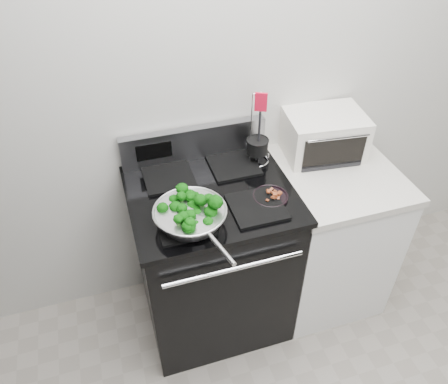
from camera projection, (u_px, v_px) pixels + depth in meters
name	position (u px, v px, depth m)	size (l,w,h in m)	color
back_wall	(249.00, 76.00, 2.15)	(4.00, 0.02, 2.70)	beige
gas_range	(212.00, 257.00, 2.38)	(0.79, 0.69, 1.13)	black
counter	(325.00, 234.00, 2.56)	(0.62, 0.68, 0.92)	white
skillet	(190.00, 215.00, 1.89)	(0.33, 0.51, 0.07)	silver
broccoli_pile	(190.00, 212.00, 1.88)	(0.25, 0.25, 0.09)	black
bacon_plate	(271.00, 195.00, 2.04)	(0.17, 0.17, 0.04)	black
utensil_holder	(257.00, 150.00, 2.24)	(0.13, 0.13, 0.40)	silver
toaster_oven	(323.00, 134.00, 2.32)	(0.44, 0.35, 0.23)	white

